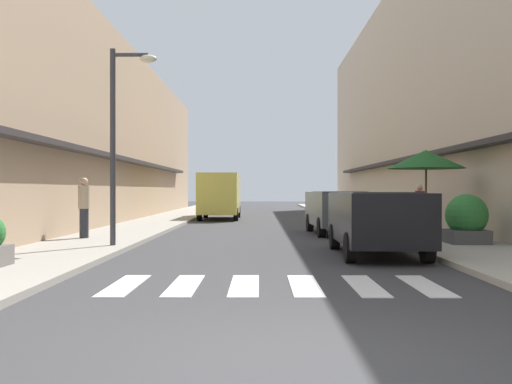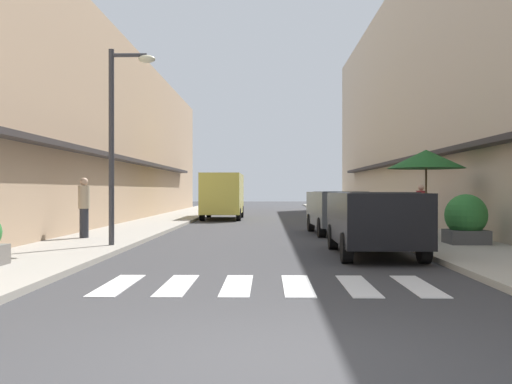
{
  "view_description": "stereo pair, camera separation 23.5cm",
  "coord_description": "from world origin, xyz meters",
  "px_view_note": "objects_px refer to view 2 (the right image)",
  "views": [
    {
      "loc": [
        -0.23,
        -5.33,
        1.52
      ],
      "look_at": [
        -0.36,
        13.99,
        1.45
      ],
      "focal_mm": 42.65,
      "sensor_mm": 36.0,
      "label": 1
    },
    {
      "loc": [
        0.0,
        -5.33,
        1.52
      ],
      "look_at": [
        -0.36,
        13.99,
        1.45
      ],
      "focal_mm": 42.65,
      "sensor_mm": 36.0,
      "label": 2
    }
  ],
  "objects_px": {
    "parked_car_mid": "(339,207)",
    "cafe_umbrella": "(426,160)",
    "delivery_van": "(223,192)",
    "parked_car_near": "(374,216)",
    "pedestrian_walking_far": "(84,206)",
    "planter_midblock": "(466,220)",
    "pedestrian_walking_near": "(421,206)",
    "street_lamp": "(119,124)"
  },
  "relations": [
    {
      "from": "parked_car_mid",
      "to": "cafe_umbrella",
      "type": "height_order",
      "value": "cafe_umbrella"
    },
    {
      "from": "delivery_van",
      "to": "cafe_umbrella",
      "type": "relative_size",
      "value": 2.1
    },
    {
      "from": "delivery_van",
      "to": "parked_car_near",
      "type": "bearing_deg",
      "value": -74.76
    },
    {
      "from": "pedestrian_walking_far",
      "to": "planter_midblock",
      "type": "bearing_deg",
      "value": 165.64
    },
    {
      "from": "planter_midblock",
      "to": "pedestrian_walking_near",
      "type": "bearing_deg",
      "value": 87.77
    },
    {
      "from": "cafe_umbrella",
      "to": "pedestrian_walking_near",
      "type": "height_order",
      "value": "cafe_umbrella"
    },
    {
      "from": "street_lamp",
      "to": "cafe_umbrella",
      "type": "xyz_separation_m",
      "value": [
        8.41,
        2.53,
        -0.78
      ]
    },
    {
      "from": "street_lamp",
      "to": "pedestrian_walking_near",
      "type": "xyz_separation_m",
      "value": [
        9.15,
        6.03,
        -2.24
      ]
    },
    {
      "from": "parked_car_near",
      "to": "planter_midblock",
      "type": "height_order",
      "value": "parked_car_near"
    },
    {
      "from": "pedestrian_walking_near",
      "to": "pedestrian_walking_far",
      "type": "bearing_deg",
      "value": 121.11
    },
    {
      "from": "street_lamp",
      "to": "delivery_van",
      "type": "bearing_deg",
      "value": 84.87
    },
    {
      "from": "street_lamp",
      "to": "pedestrian_walking_near",
      "type": "bearing_deg",
      "value": 33.38
    },
    {
      "from": "planter_midblock",
      "to": "pedestrian_walking_near",
      "type": "xyz_separation_m",
      "value": [
        0.21,
        5.47,
        0.21
      ]
    },
    {
      "from": "delivery_van",
      "to": "parked_car_mid",
      "type": "bearing_deg",
      "value": -65.97
    },
    {
      "from": "planter_midblock",
      "to": "pedestrian_walking_far",
      "type": "height_order",
      "value": "pedestrian_walking_far"
    },
    {
      "from": "parked_car_mid",
      "to": "planter_midblock",
      "type": "height_order",
      "value": "parked_car_mid"
    },
    {
      "from": "delivery_van",
      "to": "cafe_umbrella",
      "type": "xyz_separation_m",
      "value": [
        6.96,
        -13.63,
        1.0
      ]
    },
    {
      "from": "street_lamp",
      "to": "pedestrian_walking_far",
      "type": "relative_size",
      "value": 2.82
    },
    {
      "from": "parked_car_mid",
      "to": "delivery_van",
      "type": "relative_size",
      "value": 0.8
    },
    {
      "from": "planter_midblock",
      "to": "parked_car_near",
      "type": "bearing_deg",
      "value": -145.27
    },
    {
      "from": "street_lamp",
      "to": "planter_midblock",
      "type": "xyz_separation_m",
      "value": [
        8.93,
        0.56,
        -2.44
      ]
    },
    {
      "from": "cafe_umbrella",
      "to": "planter_midblock",
      "type": "height_order",
      "value": "cafe_umbrella"
    },
    {
      "from": "pedestrian_walking_near",
      "to": "parked_car_mid",
      "type": "bearing_deg",
      "value": 112.7
    },
    {
      "from": "planter_midblock",
      "to": "parked_car_mid",
      "type": "bearing_deg",
      "value": 118.97
    },
    {
      "from": "cafe_umbrella",
      "to": "planter_midblock",
      "type": "xyz_separation_m",
      "value": [
        0.52,
        -1.97,
        -1.67
      ]
    },
    {
      "from": "parked_car_near",
      "to": "street_lamp",
      "type": "xyz_separation_m",
      "value": [
        -6.21,
        1.33,
        2.26
      ]
    },
    {
      "from": "parked_car_mid",
      "to": "street_lamp",
      "type": "xyz_separation_m",
      "value": [
        -6.21,
        -5.47,
        2.26
      ]
    },
    {
      "from": "street_lamp",
      "to": "pedestrian_walking_far",
      "type": "height_order",
      "value": "street_lamp"
    },
    {
      "from": "street_lamp",
      "to": "planter_midblock",
      "type": "distance_m",
      "value": 9.28
    },
    {
      "from": "planter_midblock",
      "to": "street_lamp",
      "type": "bearing_deg",
      "value": -176.42
    },
    {
      "from": "parked_car_near",
      "to": "parked_car_mid",
      "type": "bearing_deg",
      "value": 90.0
    },
    {
      "from": "parked_car_near",
      "to": "delivery_van",
      "type": "xyz_separation_m",
      "value": [
        -4.76,
        17.48,
        0.48
      ]
    },
    {
      "from": "cafe_umbrella",
      "to": "delivery_van",
      "type": "bearing_deg",
      "value": 117.05
    },
    {
      "from": "street_lamp",
      "to": "pedestrian_walking_far",
      "type": "distance_m",
      "value": 3.52
    },
    {
      "from": "delivery_van",
      "to": "street_lamp",
      "type": "relative_size",
      "value": 1.09
    },
    {
      "from": "street_lamp",
      "to": "pedestrian_walking_near",
      "type": "distance_m",
      "value": 11.18
    },
    {
      "from": "street_lamp",
      "to": "pedestrian_walking_near",
      "type": "height_order",
      "value": "street_lamp"
    },
    {
      "from": "pedestrian_walking_near",
      "to": "planter_midblock",
      "type": "bearing_deg",
      "value": -170.24
    },
    {
      "from": "delivery_van",
      "to": "pedestrian_walking_near",
      "type": "xyz_separation_m",
      "value": [
        7.7,
        -10.13,
        -0.46
      ]
    },
    {
      "from": "delivery_van",
      "to": "planter_midblock",
      "type": "height_order",
      "value": "delivery_van"
    },
    {
      "from": "cafe_umbrella",
      "to": "pedestrian_walking_far",
      "type": "relative_size",
      "value": 1.47
    },
    {
      "from": "parked_car_near",
      "to": "planter_midblock",
      "type": "bearing_deg",
      "value": 34.73
    }
  ]
}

